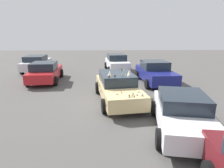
{
  "coord_description": "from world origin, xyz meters",
  "views": [
    {
      "loc": [
        -9.27,
        0.56,
        3.4
      ],
      "look_at": [
        0.0,
        0.3,
        0.9
      ],
      "focal_mm": 30.38,
      "sensor_mm": 36.0,
      "label": 1
    }
  ],
  "objects_px": {
    "parked_sedan_behind_left": "(45,72)",
    "parked_sedan_near_right": "(155,73)",
    "parked_sedan_far_left": "(37,63)",
    "parked_sedan_behind_right": "(182,113)",
    "parked_sedan_row_back_center": "(117,62)",
    "art_car_decorated": "(118,87)"
  },
  "relations": [
    {
      "from": "parked_sedan_row_back_center",
      "to": "parked_sedan_behind_right",
      "type": "bearing_deg",
      "value": 1.96
    },
    {
      "from": "parked_sedan_behind_right",
      "to": "parked_sedan_far_left",
      "type": "distance_m",
      "value": 14.57
    },
    {
      "from": "parked_sedan_behind_left",
      "to": "parked_sedan_behind_right",
      "type": "distance_m",
      "value": 10.18
    },
    {
      "from": "parked_sedan_row_back_center",
      "to": "parked_sedan_far_left",
      "type": "relative_size",
      "value": 0.97
    },
    {
      "from": "parked_sedan_behind_left",
      "to": "parked_sedan_far_left",
      "type": "xyz_separation_m",
      "value": [
        4.04,
        2.03,
        0.03
      ]
    },
    {
      "from": "parked_sedan_near_right",
      "to": "parked_sedan_row_back_center",
      "type": "bearing_deg",
      "value": -156.33
    },
    {
      "from": "art_car_decorated",
      "to": "parked_sedan_behind_left",
      "type": "xyz_separation_m",
      "value": [
        4.11,
        4.96,
        -0.02
      ]
    },
    {
      "from": "parked_sedan_far_left",
      "to": "parked_sedan_near_right",
      "type": "xyz_separation_m",
      "value": [
        -4.64,
        -9.81,
        0.0
      ]
    },
    {
      "from": "art_car_decorated",
      "to": "parked_sedan_row_back_center",
      "type": "height_order",
      "value": "art_car_decorated"
    },
    {
      "from": "art_car_decorated",
      "to": "parked_sedan_behind_right",
      "type": "xyz_separation_m",
      "value": [
        -3.23,
        -2.1,
        -0.04
      ]
    },
    {
      "from": "parked_sedan_row_back_center",
      "to": "parked_sedan_near_right",
      "type": "distance_m",
      "value": 5.23
    },
    {
      "from": "parked_sedan_row_back_center",
      "to": "parked_sedan_near_right",
      "type": "xyz_separation_m",
      "value": [
        -4.63,
        -2.43,
        -0.02
      ]
    },
    {
      "from": "art_car_decorated",
      "to": "parked_sedan_near_right",
      "type": "bearing_deg",
      "value": 132.88
    },
    {
      "from": "parked_sedan_behind_right",
      "to": "art_car_decorated",
      "type": "bearing_deg",
      "value": -136.77
    },
    {
      "from": "art_car_decorated",
      "to": "parked_sedan_far_left",
      "type": "xyz_separation_m",
      "value": [
        8.15,
        6.99,
        0.01
      ]
    },
    {
      "from": "art_car_decorated",
      "to": "parked_sedan_near_right",
      "type": "xyz_separation_m",
      "value": [
        3.51,
        -2.82,
        0.02
      ]
    },
    {
      "from": "parked_sedan_behind_left",
      "to": "parked_sedan_row_back_center",
      "type": "distance_m",
      "value": 6.69
    },
    {
      "from": "parked_sedan_behind_left",
      "to": "parked_sedan_near_right",
      "type": "height_order",
      "value": "parked_sedan_near_right"
    },
    {
      "from": "art_car_decorated",
      "to": "parked_sedan_behind_left",
      "type": "bearing_deg",
      "value": -137.99
    },
    {
      "from": "parked_sedan_behind_left",
      "to": "parked_sedan_far_left",
      "type": "distance_m",
      "value": 4.52
    },
    {
      "from": "parked_sedan_behind_left",
      "to": "parked_sedan_near_right",
      "type": "relative_size",
      "value": 0.96
    },
    {
      "from": "parked_sedan_row_back_center",
      "to": "art_car_decorated",
      "type": "bearing_deg",
      "value": -9.34
    }
  ]
}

